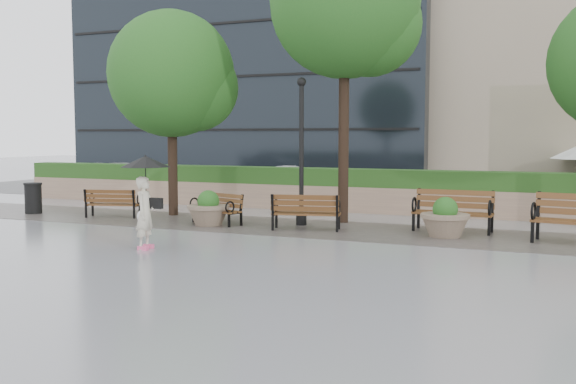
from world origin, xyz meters
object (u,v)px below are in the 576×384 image
at_px(bench_1, 217,215).
at_px(planter_left, 208,212).
at_px(bench_0, 113,209).
at_px(bench_3, 453,220).
at_px(trash_bin, 33,199).
at_px(car_right, 295,183).
at_px(pedestrian, 145,193).
at_px(bench_2, 306,220).
at_px(car_left, 129,178).
at_px(lamppost, 301,161).
at_px(planter_right, 445,221).

distance_m(bench_1, planter_left, 0.34).
distance_m(bench_0, bench_3, 9.63).
xyz_separation_m(bench_0, trash_bin, (-2.84, -0.19, 0.20)).
height_order(bench_3, trash_bin, bench_3).
bearing_deg(trash_bin, bench_3, 5.14).
height_order(car_right, pedestrian, pedestrian).
bearing_deg(pedestrian, bench_2, -38.37).
distance_m(trash_bin, car_left, 7.18).
relative_size(bench_0, trash_bin, 1.83).
relative_size(car_right, pedestrian, 1.95).
bearing_deg(bench_0, car_left, -70.79).
height_order(bench_0, trash_bin, trash_bin).
bearing_deg(bench_0, trash_bin, -10.44).
xyz_separation_m(bench_2, car_right, (-3.20, 7.11, 0.35)).
relative_size(bench_2, car_right, 0.48).
bearing_deg(car_right, bench_1, 172.59).
height_order(car_left, pedestrian, pedestrian).
bearing_deg(car_left, lamppost, -121.32).
relative_size(bench_0, planter_right, 1.44).
xyz_separation_m(planter_right, trash_bin, (-12.38, -0.22, 0.08)).
bearing_deg(planter_right, lamppost, 171.57).
bearing_deg(planter_left, planter_right, 3.88).
bearing_deg(bench_2, bench_3, -174.51).
height_order(planter_right, trash_bin, planter_right).
relative_size(planter_right, lamppost, 0.29).
height_order(bench_0, bench_2, bench_2).
xyz_separation_m(bench_2, pedestrian, (-2.15, -3.79, 0.92)).
bearing_deg(bench_3, planter_left, -166.01).
bearing_deg(bench_1, lamppost, 37.71).
bearing_deg(pedestrian, bench_0, 36.10).
distance_m(planter_right, lamppost, 4.13).
height_order(bench_0, car_right, car_right).
height_order(bench_1, planter_right, planter_right).
xyz_separation_m(trash_bin, car_left, (-1.65, 6.99, 0.18)).
bearing_deg(bench_3, car_left, 159.38).
relative_size(bench_2, car_left, 0.42).
bearing_deg(lamppost, car_left, 148.67).
relative_size(bench_1, bench_2, 0.91).
relative_size(bench_1, planter_left, 1.46).
height_order(bench_3, car_left, car_left).
height_order(bench_2, pedestrian, pedestrian).
relative_size(bench_0, planter_left, 1.46).
relative_size(bench_1, planter_right, 1.44).
height_order(bench_2, planter_left, planter_left).
bearing_deg(bench_0, bench_1, 164.49).
xyz_separation_m(bench_1, planter_left, (-0.09, -0.30, 0.12)).
height_order(bench_1, car_left, car_left).
bearing_deg(planter_right, planter_left, -176.12).
height_order(bench_0, planter_right, planter_right).
bearing_deg(bench_1, car_right, 114.96).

